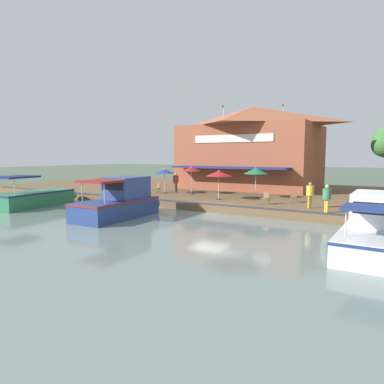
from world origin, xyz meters
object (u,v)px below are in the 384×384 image
object	(u,v)px
cafe_chair_far_corner_seat	(104,188)
cafe_chair_back_row_seat	(134,189)
patio_umbrella_far_corner	(256,171)
person_near_entrance	(327,195)
cafe_chair_under_first_umbrella	(266,198)
patio_umbrella_mid_patio_left	(164,171)
motorboat_mid_row	(378,229)
motorboat_outer_channel	(124,202)
cafe_chair_mid_patio	(384,201)
motorboat_fourth_along	(40,197)
waterfront_restaurant	(251,147)
person_at_quay_edge	(176,180)
cafe_chair_beside_entrance	(294,196)
cafe_chair_facing_river	(157,188)
patio_umbrella_mid_patio_right	(219,173)
patio_umbrella_near_quay_edge	(191,169)
person_mid_patio	(310,192)

from	to	relation	value
cafe_chair_far_corner_seat	cafe_chair_back_row_seat	distance (m)	3.11
patio_umbrella_far_corner	person_near_entrance	xyz separation A→B (m)	(4.64, 6.20, -1.12)
cafe_chair_under_first_umbrella	patio_umbrella_mid_patio_left	bearing A→B (deg)	-101.41
motorboat_mid_row	motorboat_outer_channel	xyz separation A→B (m)	(-0.33, -14.50, 0.11)
patio_umbrella_mid_patio_left	cafe_chair_mid_patio	distance (m)	17.35
cafe_chair_back_row_seat	motorboat_fourth_along	size ratio (longest dim) A/B	0.12
patio_umbrella_far_corner	person_near_entrance	distance (m)	7.82
waterfront_restaurant	person_at_quay_edge	bearing A→B (deg)	-27.32
waterfront_restaurant	motorboat_outer_channel	size ratio (longest dim) A/B	2.01
cafe_chair_beside_entrance	person_near_entrance	xyz separation A→B (m)	(3.55, 2.85, 0.57)
cafe_chair_facing_river	cafe_chair_mid_patio	bearing A→B (deg)	90.67
cafe_chair_back_row_seat	person_at_quay_edge	world-z (taller)	person_at_quay_edge
person_at_quay_edge	waterfront_restaurant	bearing A→B (deg)	152.68
cafe_chair_facing_river	patio_umbrella_far_corner	bearing A→B (deg)	95.70
cafe_chair_facing_river	cafe_chair_far_corner_seat	bearing A→B (deg)	-53.12
cafe_chair_back_row_seat	person_at_quay_edge	distance (m)	4.17
patio_umbrella_mid_patio_left	motorboat_mid_row	bearing A→B (deg)	63.01
cafe_chair_far_corner_seat	cafe_chair_facing_river	bearing A→B (deg)	126.88
cafe_chair_mid_patio	motorboat_outer_channel	size ratio (longest dim) A/B	0.12
cafe_chair_far_corner_seat	motorboat_outer_channel	distance (m)	9.56
patio_umbrella_mid_patio_left	patio_umbrella_mid_patio_right	world-z (taller)	patio_umbrella_mid_patio_right
cafe_chair_mid_patio	waterfront_restaurant	bearing A→B (deg)	-125.50
patio_umbrella_near_quay_edge	patio_umbrella_far_corner	distance (m)	5.93
person_mid_patio	motorboat_mid_row	xyz separation A→B (m)	(6.66, 4.24, -0.75)
waterfront_restaurant	cafe_chair_mid_patio	size ratio (longest dim) A/B	16.32
cafe_chair_back_row_seat	person_mid_patio	size ratio (longest dim) A/B	0.51
person_near_entrance	person_at_quay_edge	xyz separation A→B (m)	(-4.95, -14.11, 0.09)
waterfront_restaurant	motorboat_outer_channel	world-z (taller)	waterfront_restaurant
patio_umbrella_near_quay_edge	person_mid_patio	xyz separation A→B (m)	(3.03, 10.86, -1.16)
patio_umbrella_mid_patio_left	cafe_chair_back_row_seat	size ratio (longest dim) A/B	2.61
cafe_chair_far_corner_seat	motorboat_fourth_along	size ratio (longest dim) A/B	0.12
patio_umbrella_mid_patio_right	motorboat_mid_row	distance (m)	13.69
cafe_chair_facing_river	cafe_chair_back_row_seat	world-z (taller)	same
patio_umbrella_far_corner	cafe_chair_facing_river	xyz separation A→B (m)	(0.91, -9.12, -1.69)
cafe_chair_under_first_umbrella	cafe_chair_facing_river	size ratio (longest dim) A/B	1.00
patio_umbrella_far_corner	person_mid_patio	world-z (taller)	patio_umbrella_far_corner
cafe_chair_beside_entrance	cafe_chair_facing_river	world-z (taller)	same
person_mid_patio	person_near_entrance	bearing A→B (deg)	41.78
patio_umbrella_mid_patio_right	person_near_entrance	size ratio (longest dim) A/B	1.36
patio_umbrella_near_quay_edge	person_at_quay_edge	xyz separation A→B (m)	(-0.50, -1.99, -1.07)
cafe_chair_beside_entrance	motorboat_fourth_along	distance (m)	19.49
cafe_chair_facing_river	cafe_chair_under_first_umbrella	bearing A→B (deg)	78.96
cafe_chair_far_corner_seat	cafe_chair_back_row_seat	world-z (taller)	same
patio_umbrella_mid_patio_left	person_at_quay_edge	world-z (taller)	patio_umbrella_mid_patio_left
patio_umbrella_mid_patio_left	cafe_chair_far_corner_seat	distance (m)	5.67
cafe_chair_under_first_umbrella	cafe_chair_facing_river	bearing A→B (deg)	-101.04
cafe_chair_far_corner_seat	motorboat_fourth_along	xyz separation A→B (m)	(5.54, -1.37, -0.33)
cafe_chair_far_corner_seat	cafe_chair_mid_patio	size ratio (longest dim) A/B	1.00
waterfront_restaurant	cafe_chair_far_corner_seat	bearing A→B (deg)	-37.09
patio_umbrella_mid_patio_left	cafe_chair_beside_entrance	xyz separation A→B (m)	(0.07, 11.57, -1.51)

